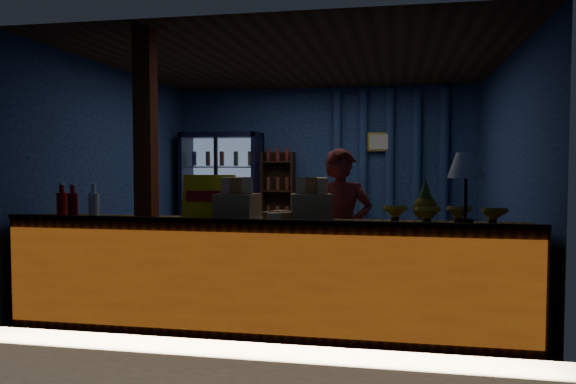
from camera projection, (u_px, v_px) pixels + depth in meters
name	position (u px, v px, depth m)	size (l,w,h in m)	color
ground	(301.00, 284.00, 6.64)	(4.60, 4.60, 0.00)	#515154
room_walls	(301.00, 151.00, 6.56)	(4.60, 4.60, 4.60)	navy
counter	(263.00, 276.00, 4.74)	(4.40, 0.57, 0.99)	brown
support_post	(146.00, 178.00, 4.91)	(0.16, 0.16, 2.60)	maroon
beverage_cooler	(223.00, 195.00, 8.76)	(1.20, 0.62, 1.90)	black
bottle_shelf	(278.00, 204.00, 8.75)	(0.50, 0.28, 1.60)	#351A11
curtain_folds	(389.00, 172.00, 8.48)	(1.74, 0.14, 2.50)	navy
framed_picture	(380.00, 142.00, 8.44)	(0.36, 0.04, 0.28)	gold
shopkeeper	(341.00, 233.00, 5.18)	(0.57, 0.38, 1.57)	maroon
green_chair	(427.00, 249.00, 7.57)	(0.57, 0.59, 0.53)	#5FBE62
side_table	(334.00, 245.00, 8.06)	(0.67, 0.58, 0.61)	#351A11
yellow_sign	(209.00, 196.00, 4.97)	(0.48, 0.11, 0.38)	yellow
soda_bottles	(76.00, 204.00, 4.98)	(0.41, 0.17, 0.30)	#A90B0F
snack_box_left	(237.00, 205.00, 4.81)	(0.38, 0.33, 0.36)	olive
snack_box_centre	(311.00, 205.00, 4.77)	(0.39, 0.34, 0.36)	olive
pastry_tray	(278.00, 218.00, 4.69)	(0.49, 0.49, 0.08)	silver
banana_bunches	(443.00, 213.00, 4.52)	(0.98, 0.29, 0.16)	gold
table_lamp	(466.00, 168.00, 4.38)	(0.29, 0.29, 0.57)	black
pineapple	(425.00, 204.00, 4.65)	(0.20, 0.20, 0.34)	#7C6216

